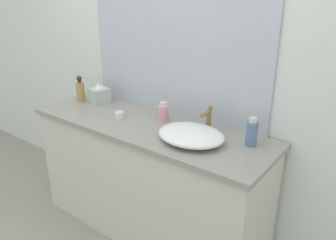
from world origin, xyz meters
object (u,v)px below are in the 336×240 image
object	(u,v)px
sink_basin	(191,135)
soap_dispenser	(80,90)
perfume_bottle	(252,133)
lotion_bottle	(163,112)
tissue_box	(99,94)
candle_jar	(119,115)

from	to	relation	value
sink_basin	soap_dispenser	world-z (taller)	soap_dispenser
soap_dispenser	perfume_bottle	size ratio (longest dim) A/B	1.20
sink_basin	lotion_bottle	bearing A→B (deg)	154.01
sink_basin	tissue_box	distance (m)	0.97
soap_dispenser	candle_jar	xyz separation A→B (m)	(0.51, -0.09, -0.06)
sink_basin	candle_jar	distance (m)	0.59
sink_basin	candle_jar	world-z (taller)	sink_basin
lotion_bottle	perfume_bottle	bearing A→B (deg)	-0.01
soap_dispenser	tissue_box	world-z (taller)	soap_dispenser
perfume_bottle	sink_basin	bearing A→B (deg)	-152.10
sink_basin	perfume_bottle	distance (m)	0.34
sink_basin	soap_dispenser	bearing A→B (deg)	174.65
lotion_bottle	candle_jar	distance (m)	0.31
tissue_box	sink_basin	bearing A→B (deg)	-9.46
lotion_bottle	tissue_box	size ratio (longest dim) A/B	0.79
tissue_box	candle_jar	distance (m)	0.39
soap_dispenser	perfume_bottle	world-z (taller)	soap_dispenser
perfume_bottle	candle_jar	size ratio (longest dim) A/B	2.69
soap_dispenser	perfume_bottle	xyz separation A→B (m)	(1.41, 0.06, -0.01)
tissue_box	candle_jar	xyz separation A→B (m)	(0.36, -0.15, -0.04)
sink_basin	lotion_bottle	size ratio (longest dim) A/B	3.10
lotion_bottle	perfume_bottle	distance (m)	0.63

